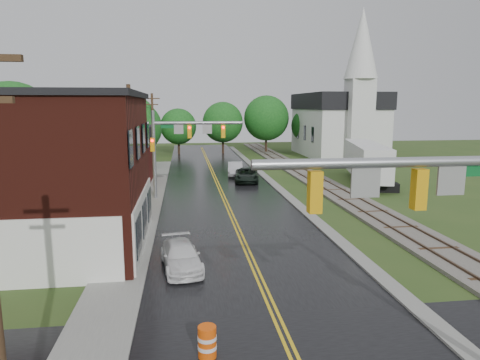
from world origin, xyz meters
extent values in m
cube|color=black|center=(0.00, 30.00, 0.00)|extent=(10.00, 90.00, 0.02)
cube|color=gray|center=(5.40, 35.00, 0.00)|extent=(0.80, 70.00, 0.12)
cube|color=gray|center=(-6.20, 25.00, 0.00)|extent=(2.40, 50.00, 0.12)
cube|color=#46160F|center=(-12.50, 15.00, 4.00)|extent=(14.00, 10.00, 8.00)
cube|color=silver|center=(-5.45, 15.00, 1.50)|extent=(0.10, 9.50, 3.00)
cube|color=tan|center=(-11.00, 26.00, 3.20)|extent=(8.00, 7.00, 6.40)
cube|color=#3F0F0C|center=(-10.00, 35.00, 2.20)|extent=(7.00, 6.00, 4.40)
cube|color=silver|center=(20.00, 55.00, 3.50)|extent=(10.00, 16.00, 7.00)
cube|color=black|center=(20.00, 55.00, 8.20)|extent=(10.40, 16.40, 2.40)
cube|color=silver|center=(20.00, 47.00, 5.50)|extent=(3.20, 3.20, 11.00)
cone|color=silver|center=(20.00, 47.00, 15.50)|extent=(4.40, 4.40, 9.00)
cube|color=#59544C|center=(10.00, 35.00, 0.10)|extent=(3.20, 80.00, 0.20)
cube|color=#4C3828|center=(9.28, 35.00, 0.24)|extent=(0.10, 80.00, 0.12)
cube|color=#4C3828|center=(10.72, 35.00, 0.24)|extent=(0.10, 80.00, 0.12)
cylinder|color=gray|center=(2.00, 2.00, 6.20)|extent=(7.20, 0.26, 0.26)
cube|color=orange|center=(2.72, 2.00, 5.50)|extent=(0.32, 0.30, 1.05)
cube|color=orange|center=(-0.02, 2.00, 5.50)|extent=(0.32, 0.30, 1.05)
cube|color=gray|center=(3.58, 2.00, 5.70)|extent=(0.75, 0.06, 0.75)
cube|color=gray|center=(1.28, 2.00, 5.70)|extent=(0.75, 0.06, 0.75)
cube|color=#0C5926|center=(4.30, 2.00, 5.95)|extent=(1.40, 0.04, 0.30)
cylinder|color=gray|center=(-5.60, 27.00, 3.60)|extent=(0.28, 0.28, 7.20)
cylinder|color=gray|center=(-2.00, 27.00, 6.20)|extent=(7.20, 0.26, 0.26)
cube|color=orange|center=(-2.72, 27.00, 5.50)|extent=(0.32, 0.30, 1.05)
cube|color=orange|center=(0.02, 27.00, 5.50)|extent=(0.32, 0.30, 1.05)
cube|color=gray|center=(-3.58, 27.00, 5.70)|extent=(0.75, 0.06, 0.75)
cube|color=gray|center=(-1.28, 27.00, 5.70)|extent=(0.75, 0.06, 0.75)
cube|color=#0C5926|center=(-4.30, 27.00, 5.95)|extent=(1.40, 0.04, 0.30)
sphere|color=#FF0C0C|center=(-2.72, 26.82, 5.83)|extent=(0.20, 0.20, 0.20)
cylinder|color=#382616|center=(-6.80, 22.00, 4.50)|extent=(0.28, 0.28, 9.00)
cube|color=#382616|center=(-6.80, 22.00, 8.40)|extent=(1.80, 0.12, 0.12)
cube|color=#382616|center=(-6.80, 22.00, 7.70)|extent=(1.40, 0.12, 0.12)
cylinder|color=#382616|center=(-6.80, 44.00, 4.50)|extent=(0.28, 0.28, 9.00)
cube|color=#382616|center=(-6.80, 44.00, 8.40)|extent=(1.80, 0.12, 0.12)
cube|color=#382616|center=(-6.80, 44.00, 7.70)|extent=(1.40, 0.12, 0.12)
cylinder|color=black|center=(-18.00, 32.00, 1.71)|extent=(0.36, 0.36, 3.42)
sphere|color=#144817|center=(-18.00, 32.00, 5.89)|extent=(7.60, 7.60, 7.60)
sphere|color=#144817|center=(-17.40, 31.60, 5.23)|extent=(5.32, 5.32, 5.32)
cylinder|color=black|center=(-14.00, 40.00, 1.35)|extent=(0.36, 0.36, 2.70)
sphere|color=#144817|center=(-14.00, 40.00, 4.65)|extent=(6.00, 6.00, 6.00)
sphere|color=#144817|center=(-13.40, 39.60, 4.12)|extent=(4.20, 4.20, 4.20)
cylinder|color=black|center=(-9.00, 46.00, 1.44)|extent=(0.36, 0.36, 2.88)
sphere|color=#144817|center=(-9.00, 46.00, 4.96)|extent=(6.40, 6.40, 6.40)
sphere|color=#144817|center=(-8.40, 45.60, 4.40)|extent=(4.48, 4.48, 4.48)
imported|color=black|center=(2.97, 33.80, 0.69)|extent=(2.93, 5.21, 1.37)
imported|color=#ACACB1|center=(2.32, 37.86, 0.74)|extent=(2.05, 4.64, 1.48)
imported|color=white|center=(-3.44, 11.37, 0.60)|extent=(2.23, 4.33, 1.20)
cube|color=black|center=(14.65, 27.38, 0.40)|extent=(2.23, 1.64, 0.80)
cylinder|color=gray|center=(14.65, 35.07, 0.40)|extent=(0.16, 0.16, 0.80)
cube|color=silver|center=(14.65, 31.99, 2.34)|extent=(5.49, 12.58, 3.08)
cylinder|color=#E14C0A|center=(-2.62, 4.00, 0.50)|extent=(0.70, 0.70, 1.01)
camera|label=1|loc=(-3.19, -7.98, 7.61)|focal=32.00mm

